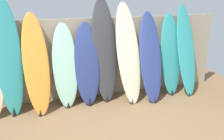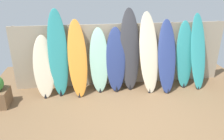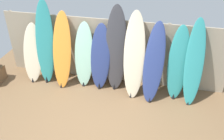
# 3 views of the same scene
# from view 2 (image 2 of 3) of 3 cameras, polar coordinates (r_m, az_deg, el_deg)

# --- Properties ---
(ground) EXTENTS (7.68, 7.68, 0.00)m
(ground) POSITION_cam_2_polar(r_m,az_deg,el_deg) (5.00, 6.41, -13.23)
(ground) COLOR brown
(fence_back) EXTENTS (6.08, 0.11, 1.80)m
(fence_back) POSITION_cam_2_polar(r_m,az_deg,el_deg) (6.35, 2.48, 4.01)
(fence_back) COLOR tan
(fence_back) RESTS_ON ground
(surfboard_cream_0) EXTENTS (0.57, 0.62, 1.60)m
(surfboard_cream_0) POSITION_cam_2_polar(r_m,az_deg,el_deg) (6.00, -17.42, 0.73)
(surfboard_cream_0) COLOR beige
(surfboard_cream_0) RESTS_ON ground
(surfboard_teal_1) EXTENTS (0.55, 0.59, 2.26)m
(surfboard_teal_1) POSITION_cam_2_polar(r_m,az_deg,el_deg) (5.89, -13.92, 4.11)
(surfboard_teal_1) COLOR teal
(surfboard_teal_1) RESTS_ON ground
(surfboard_orange_2) EXTENTS (0.56, 0.76, 1.98)m
(surfboard_orange_2) POSITION_cam_2_polar(r_m,az_deg,el_deg) (5.83, -8.99, 2.87)
(surfboard_orange_2) COLOR orange
(surfboard_orange_2) RESTS_ON ground
(surfboard_seafoam_3) EXTENTS (0.51, 0.47, 1.75)m
(surfboard_seafoam_3) POSITION_cam_2_polar(r_m,az_deg,el_deg) (5.96, -3.41, 2.40)
(surfboard_seafoam_3) COLOR #9ED6BC
(surfboard_seafoam_3) RESTS_ON ground
(surfboard_navy_4) EXTENTS (0.54, 0.50, 1.76)m
(surfboard_navy_4) POSITION_cam_2_polar(r_m,az_deg,el_deg) (5.99, 0.98, 2.56)
(surfboard_navy_4) COLOR navy
(surfboard_navy_4) RESTS_ON ground
(surfboard_charcoal_5) EXTENTS (0.59, 0.51, 2.24)m
(surfboard_charcoal_5) POSITION_cam_2_polar(r_m,az_deg,el_deg) (6.05, 4.69, 5.10)
(surfboard_charcoal_5) COLOR #38383D
(surfboard_charcoal_5) RESTS_ON ground
(surfboard_cream_6) EXTENTS (0.60, 0.76, 2.14)m
(surfboard_cream_6) POSITION_cam_2_polar(r_m,az_deg,el_deg) (6.05, 9.59, 4.31)
(surfboard_cream_6) COLOR beige
(surfboard_cream_6) RESTS_ON ground
(surfboard_navy_7) EXTENTS (0.56, 0.81, 1.94)m
(surfboard_navy_7) POSITION_cam_2_polar(r_m,az_deg,el_deg) (6.18, 14.13, 3.39)
(surfboard_navy_7) COLOR navy
(surfboard_navy_7) RESTS_ON ground
(surfboard_teal_8) EXTENTS (0.50, 0.49, 1.89)m
(surfboard_teal_8) POSITION_cam_2_polar(r_m,az_deg,el_deg) (6.55, 18.40, 3.73)
(surfboard_teal_8) COLOR teal
(surfboard_teal_8) RESTS_ON ground
(surfboard_teal_9) EXTENTS (0.47, 0.72, 2.07)m
(surfboard_teal_9) POSITION_cam_2_polar(r_m,az_deg,el_deg) (6.64, 21.57, 4.36)
(surfboard_teal_9) COLOR teal
(surfboard_teal_9) RESTS_ON ground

